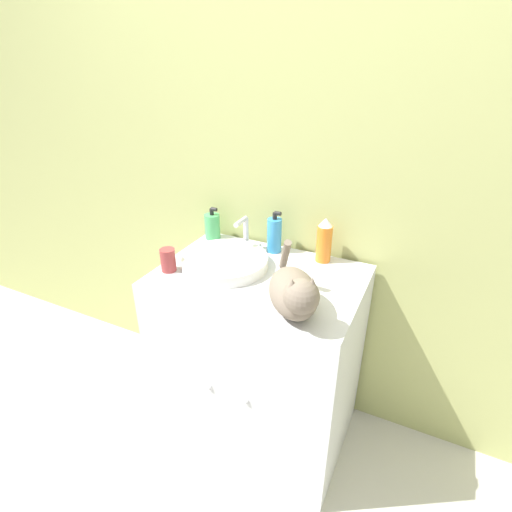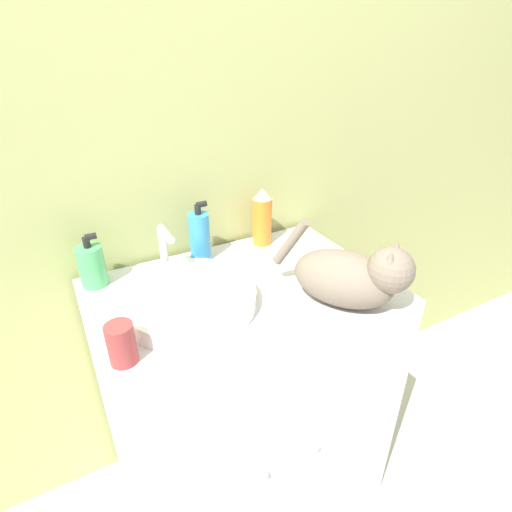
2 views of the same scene
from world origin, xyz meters
TOP-DOWN VIEW (x-y plane):
  - wall_back at (0.00, 0.63)m, footprint 6.00×0.05m
  - vanity_cabinet at (0.00, 0.29)m, footprint 0.84×0.60m
  - sink_basin at (-0.16, 0.29)m, footprint 0.37×0.37m
  - faucet at (-0.16, 0.48)m, footprint 0.16×0.11m
  - cat at (0.23, 0.10)m, footprint 0.29×0.36m
  - soap_bottle at (-0.36, 0.52)m, footprint 0.07×0.07m
  - spray_bottle at (0.20, 0.53)m, footprint 0.07×0.07m
  - lotion_bottle at (-0.03, 0.52)m, footprint 0.07×0.07m
  - cup at (-0.36, 0.16)m, footprint 0.06×0.06m

SIDE VIEW (x-z plane):
  - vanity_cabinet at x=0.00m, z-range 0.00..0.89m
  - sink_basin at x=-0.16m, z-range 0.89..0.93m
  - cup at x=-0.36m, z-range 0.89..0.99m
  - soap_bottle at x=-0.36m, z-range 0.87..1.03m
  - faucet at x=-0.16m, z-range 0.88..1.04m
  - lotion_bottle at x=-0.03m, z-range 0.87..1.07m
  - cat at x=0.23m, z-range 0.86..1.08m
  - spray_bottle at x=0.20m, z-range 0.88..1.08m
  - wall_back at x=0.00m, z-range 0.00..2.50m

